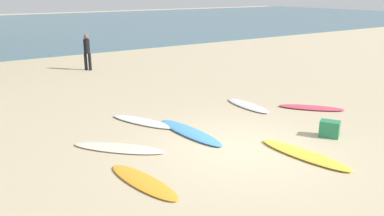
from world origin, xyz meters
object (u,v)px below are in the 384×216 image
Objects in this scene: surfboard_5 at (304,154)px; surfboard_6 at (190,132)px; surfboard_3 at (311,108)px; surfboard_4 at (248,105)px; beach_cooler at (330,129)px; surfboard_0 at (143,121)px; surfboard_1 at (119,148)px; beachgoer_near at (87,51)px; surfboard_2 at (143,182)px.

surfboard_6 reaches higher than surfboard_5.
surfboard_3 is 1.01× the size of surfboard_4.
beach_cooler is at bearing -89.06° from surfboard_4.
beach_cooler is (-1.63, -1.91, 0.17)m from surfboard_3.
surfboard_0 is 1.08× the size of surfboard_3.
surfboard_1 is 4.27m from surfboard_5.
surfboard_6 is at bearing 135.36° from surfboard_3.
surfboard_3 is 10.69m from beachgoer_near.
beachgoer_near is at bearing 106.45° from surfboard_4.
surfboard_4 is at bearing -159.51° from surfboard_2.
surfboard_6 is (-1.28, 2.69, 0.00)m from surfboard_5.
surfboard_0 is 0.91× the size of surfboard_5.
beachgoer_near is (1.01, 9.78, 0.86)m from surfboard_6.
surfboard_2 is 1.03× the size of surfboard_3.
beachgoer_near reaches higher than surfboard_5.
surfboard_6 is 3.56m from beach_cooler.
beachgoer_near is (-0.27, 12.47, 0.87)m from surfboard_5.
surfboard_2 is 5.99m from surfboard_4.
beachgoer_near reaches higher than surfboard_0.
surfboard_3 and surfboard_6 have the same top height.
surfboard_4 is at bearing 150.19° from surfboard_0.
surfboard_6 is at bearing -51.58° from beachgoer_near.
surfboard_0 is at bearing 4.18° from surfboard_1.
surfboard_4 is (3.54, -0.47, -0.00)m from surfboard_0.
surfboard_2 is at bearing 175.28° from beach_cooler.
surfboard_2 is 3.72m from surfboard_5.
surfboard_5 is at bearing 158.53° from surfboard_2.
surfboard_5 is at bearing -81.68° from surfboard_1.
surfboard_1 is 0.97× the size of surfboard_5.
surfboard_5 is (3.26, -2.76, 0.01)m from surfboard_1.
surfboard_3 is 0.79× the size of surfboard_6.
surfboard_6 is 5.26× the size of beach_cooler.
surfboard_3 is (6.75, 1.49, 0.01)m from surfboard_2.
beachgoer_near reaches higher than surfboard_2.
surfboard_4 is (4.93, 0.95, 0.01)m from surfboard_1.
surfboard_1 reaches higher than surfboard_2.
surfboard_2 is at bearing 35.69° from surfboard_6.
surfboard_0 is at bearing 176.39° from surfboard_4.
beach_cooler is at bearing -67.06° from surfboard_1.
surfboard_3 is 0.84× the size of surfboard_5.
surfboard_0 is 4.58m from surfboard_5.
surfboard_3 reaches higher than surfboard_5.
beach_cooler is (1.77, -12.00, -0.70)m from beachgoer_near.
surfboard_5 is 2.98m from surfboard_6.
surfboard_4 is 4.07m from surfboard_5.
surfboard_3 is 4.43m from surfboard_6.
beachgoer_near reaches higher than surfboard_4.
surfboard_2 is at bearing 151.79° from surfboard_3.
surfboard_2 is 12.09m from beachgoer_near.
surfboard_6 is 9.87m from beachgoer_near.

